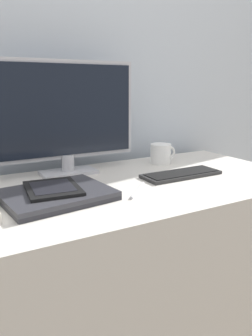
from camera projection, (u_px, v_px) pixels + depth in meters
wall_back at (66, 51)px, 1.28m from camera, size 3.60×0.05×2.40m
desk at (114, 288)px, 1.15m from camera, size 1.33×0.61×0.76m
monitor at (66, 116)px, 1.15m from camera, size 0.53×0.11×0.40m
keyboard at (181, 174)px, 1.17m from camera, size 0.29×0.11×0.01m
laptop at (56, 195)px, 0.93m from camera, size 0.32×0.26×0.03m
ereader at (53, 188)px, 0.93m from camera, size 0.16×0.19×0.01m
coffee_mug at (161, 154)px, 1.35m from camera, size 0.12×0.08×0.08m
pen at (138, 190)px, 0.99m from camera, size 0.11×0.11×0.01m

